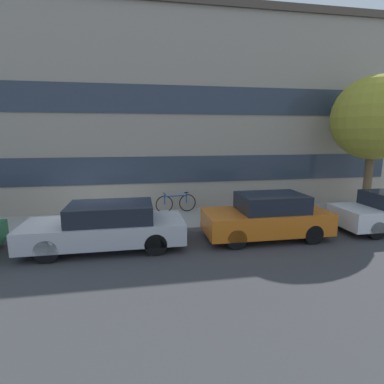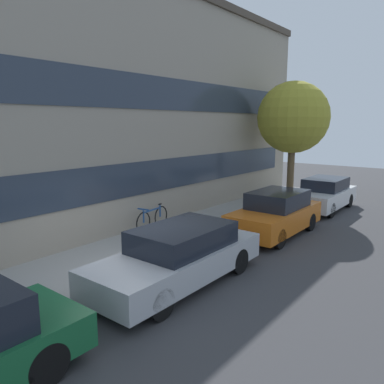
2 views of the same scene
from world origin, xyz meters
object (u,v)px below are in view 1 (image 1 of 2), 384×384
Objects in this scene: parked_car_silver at (107,226)px; bicycle at (176,202)px; parked_car_orange at (267,217)px; street_tree at (375,118)px.

parked_car_silver is 2.69× the size of bicycle.
parked_car_orange is 6.16m from street_tree.
street_tree is (9.96, 1.70, 3.23)m from parked_car_silver.
parked_car_orange is at bearing -161.13° from street_tree.
bicycle is at bearing -127.03° from parked_car_silver.
parked_car_orange is 0.74× the size of street_tree.
parked_car_silver is 4.97m from parked_car_orange.
bicycle is 0.32× the size of street_tree.
bicycle is (-2.53, 3.23, -0.16)m from parked_car_orange.
street_tree is (4.99, 1.70, 3.19)m from parked_car_orange.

